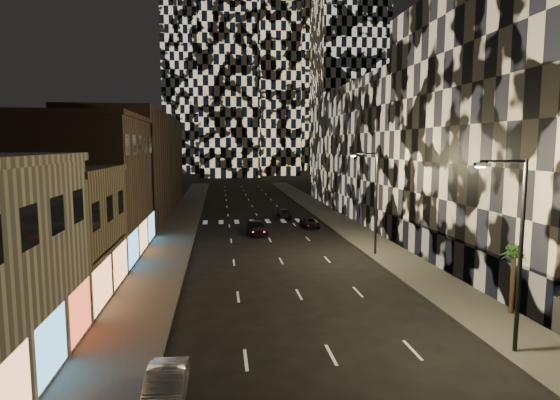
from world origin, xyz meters
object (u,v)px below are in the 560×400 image
object	(u,v)px
palm_tree	(514,257)
car_dark_oncoming	(284,213)
car_silver_parked	(166,388)
car_dark_rightlane	(310,223)
streetlight_far	(374,196)
streetlight_near	(516,242)
car_dark_midlane	(257,227)

from	to	relation	value
palm_tree	car_dark_oncoming	bearing A→B (deg)	101.93
car_silver_parked	car_dark_rightlane	world-z (taller)	car_silver_parked
car_dark_oncoming	car_dark_rightlane	world-z (taller)	car_dark_oncoming
palm_tree	streetlight_far	bearing A→B (deg)	101.51
car_silver_parked	streetlight_near	bearing A→B (deg)	9.91
car_dark_midlane	car_dark_oncoming	distance (m)	12.26
streetlight_near	car_dark_midlane	distance (m)	32.80
car_dark_oncoming	car_dark_rightlane	distance (m)	8.01
car_dark_midlane	car_dark_rightlane	size ratio (longest dim) A/B	1.18
streetlight_near	car_dark_oncoming	xyz separation A→B (m)	(-4.85, 42.43, -4.72)
streetlight_far	car_dark_midlane	size ratio (longest dim) A/B	1.94
streetlight_far	car_dark_midlane	world-z (taller)	streetlight_far
streetlight_far	car_dark_rightlane	xyz separation A→B (m)	(-2.85, 14.67, -4.80)
car_silver_parked	car_dark_oncoming	distance (m)	46.07
car_silver_parked	car_dark_midlane	bearing A→B (deg)	80.90
palm_tree	car_dark_midlane	bearing A→B (deg)	115.47
car_dark_midlane	car_dark_rightlane	world-z (taller)	car_dark_midlane
streetlight_far	car_silver_parked	bearing A→B (deg)	-124.81
streetlight_near	car_dark_midlane	bearing A→B (deg)	106.93
car_dark_rightlane	streetlight_near	bearing A→B (deg)	-87.98
car_dark_rightlane	palm_tree	world-z (taller)	palm_tree
streetlight_near	car_dark_midlane	world-z (taller)	streetlight_near
streetlight_far	palm_tree	world-z (taller)	streetlight_far
palm_tree	streetlight_near	bearing A→B (deg)	-123.85
car_silver_parked	car_dark_rightlane	distance (m)	39.17
car_dark_rightlane	palm_tree	xyz separation A→B (m)	(5.97, -30.01, 2.90)
streetlight_far	car_dark_oncoming	bearing A→B (deg)	102.21
car_dark_oncoming	car_dark_rightlane	bearing A→B (deg)	109.45
streetlight_near	streetlight_far	world-z (taller)	same
streetlight_far	car_dark_oncoming	size ratio (longest dim) A/B	2.05
car_dark_midlane	palm_tree	xyz separation A→B (m)	(12.58, -26.41, 2.65)
car_dark_midlane	car_dark_rightlane	bearing A→B (deg)	21.92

